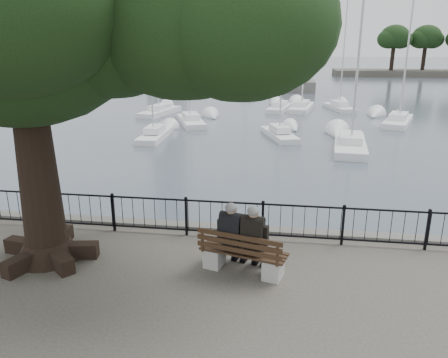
% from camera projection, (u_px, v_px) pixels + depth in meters
% --- Properties ---
extents(harbor, '(260.00, 260.00, 1.20)m').
position_uv_depth(harbor, '(227.00, 246.00, 12.07)').
color(harbor, '#575653').
rests_on(harbor, ground).
extents(railing, '(22.06, 0.06, 1.00)m').
position_uv_depth(railing, '(224.00, 217.00, 11.28)').
color(railing, black).
rests_on(railing, ground).
extents(bench, '(2.02, 1.06, 1.02)m').
position_uv_depth(bench, '(242.00, 258.00, 9.59)').
color(bench, '#979794').
rests_on(bench, ground).
extents(person_left, '(0.60, 0.87, 1.62)m').
position_uv_depth(person_left, '(234.00, 238.00, 9.67)').
color(person_left, black).
rests_on(person_left, ground).
extents(person_right, '(0.60, 0.87, 1.62)m').
position_uv_depth(person_right, '(255.00, 242.00, 9.48)').
color(person_right, black).
rests_on(person_right, ground).
extents(tree, '(10.38, 7.25, 8.47)m').
position_uv_depth(tree, '(56.00, 6.00, 8.70)').
color(tree, black).
rests_on(tree, ground).
extents(lion_monument, '(5.61, 5.61, 8.37)m').
position_uv_depth(lion_monument, '(293.00, 74.00, 55.67)').
color(lion_monument, '#575653').
rests_on(lion_monument, ground).
extents(sailboat_a, '(1.48, 4.79, 9.31)m').
position_uv_depth(sailboat_a, '(155.00, 134.00, 28.06)').
color(sailboat_a, white).
rests_on(sailboat_a, ground).
extents(sailboat_b, '(3.31, 5.50, 10.82)m').
position_uv_depth(sailboat_b, '(191.00, 120.00, 33.02)').
color(sailboat_b, white).
rests_on(sailboat_b, ground).
extents(sailboat_c, '(2.35, 6.34, 12.08)m').
position_uv_depth(sailboat_c, '(350.00, 143.00, 25.33)').
color(sailboat_c, white).
rests_on(sailboat_c, ground).
extents(sailboat_d, '(3.43, 6.02, 9.71)m').
position_uv_depth(sailboat_d, '(398.00, 120.00, 33.00)').
color(sailboat_d, white).
rests_on(sailboat_d, ground).
extents(sailboat_e, '(2.61, 5.73, 12.43)m').
position_uv_depth(sailboat_e, '(160.00, 110.00, 37.60)').
color(sailboat_e, white).
rests_on(sailboat_e, ground).
extents(sailboat_f, '(2.43, 5.42, 10.79)m').
position_uv_depth(sailboat_f, '(280.00, 107.00, 39.86)').
color(sailboat_f, white).
rests_on(sailboat_f, ground).
extents(sailboat_g, '(2.70, 5.13, 9.63)m').
position_uv_depth(sailboat_g, '(339.00, 106.00, 40.21)').
color(sailboat_g, white).
rests_on(sailboat_g, ground).
extents(sailboat_h, '(2.43, 5.44, 11.25)m').
position_uv_depth(sailboat_h, '(246.00, 95.00, 49.19)').
color(sailboat_h, white).
rests_on(sailboat_h, ground).
extents(sailboat_i, '(2.57, 6.08, 11.77)m').
position_uv_depth(sailboat_i, '(302.00, 106.00, 39.98)').
color(sailboat_i, white).
rests_on(sailboat_i, ground).
extents(sailboat_j, '(2.71, 4.82, 10.84)m').
position_uv_depth(sailboat_j, '(280.00, 132.00, 28.27)').
color(sailboat_j, white).
rests_on(sailboat_j, ground).
extents(far_shore, '(30.00, 8.60, 9.18)m').
position_uv_depth(far_shore, '(423.00, 54.00, 79.75)').
color(far_shore, '#413E38').
rests_on(far_shore, ground).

